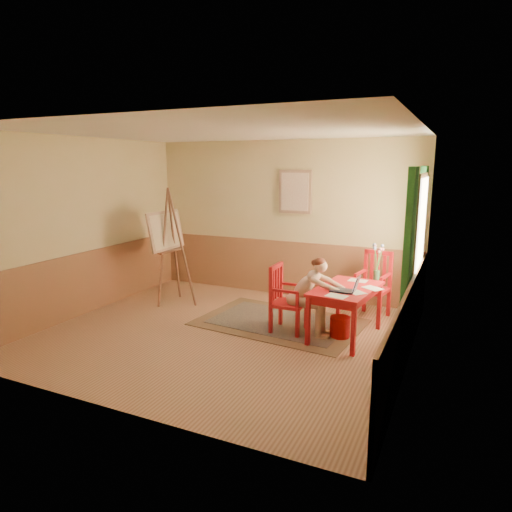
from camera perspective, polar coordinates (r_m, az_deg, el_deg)
The scene contains 14 objects.
room at distance 6.19m, azimuth -4.23°, elevation 2.44°, with size 5.04×4.54×2.84m.
wainscot at distance 7.07m, azimuth -1.01°, elevation -3.84°, with size 5.00×4.50×1.00m.
window at distance 6.55m, azimuth 19.62°, elevation 1.82°, with size 0.12×2.01×2.20m.
wall_portrait at distance 8.04m, azimuth 4.97°, elevation 8.10°, with size 0.60×0.05×0.76m.
rug at distance 6.97m, azimuth 2.98°, elevation -8.34°, with size 2.54×1.82×0.02m.
table at distance 6.33m, azimuth 11.33°, elevation -4.69°, with size 0.85×1.28×0.72m.
chair_left at distance 6.48m, azimuth 3.78°, elevation -5.41°, with size 0.45×0.43×0.98m.
chair_back at distance 7.33m, azimuth 14.66°, elevation -3.51°, with size 0.54×0.55×1.04m.
figure at distance 6.35m, azimuth 6.79°, elevation -4.59°, with size 0.83×0.36×1.13m.
laptop at distance 6.08m, azimuth 11.44°, elevation -4.05°, with size 0.37×0.23×0.23m.
papers at distance 6.25m, azimuth 12.52°, elevation -4.08°, with size 0.66×1.11×0.00m.
vase at distance 6.77m, azimuth 15.07°, elevation -0.89°, with size 0.19×0.27×0.54m.
wastebasket at distance 6.45m, azimuth 10.57°, elevation -8.84°, with size 0.28×0.28×0.30m, color #BB0C0C.
easel at distance 7.85m, azimuth -11.10°, elevation 2.59°, with size 0.66×0.88×2.00m.
Camera 1 is at (2.96, -5.35, 2.37)m, focal length 31.63 mm.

